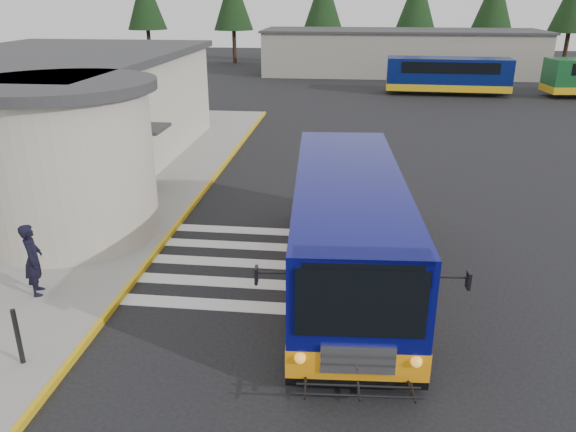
# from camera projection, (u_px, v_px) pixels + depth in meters

# --- Properties ---
(ground) EXTENTS (140.00, 140.00, 0.00)m
(ground) POSITION_uv_depth(u_px,v_px,m) (292.00, 254.00, 16.89)
(ground) COLOR black
(ground) RESTS_ON ground
(sidewalk) EXTENTS (10.00, 34.00, 0.15)m
(sidewalk) POSITION_uv_depth(u_px,v_px,m) (70.00, 196.00, 21.51)
(sidewalk) COLOR gray
(sidewalk) RESTS_ON ground
(curb_strip) EXTENTS (0.12, 34.00, 0.16)m
(curb_strip) POSITION_uv_depth(u_px,v_px,m) (196.00, 201.00, 20.98)
(curb_strip) COLOR gold
(curb_strip) RESTS_ON ground
(station_building) EXTENTS (12.70, 18.70, 4.80)m
(station_building) POSITION_uv_depth(u_px,v_px,m) (53.00, 115.00, 23.48)
(station_building) COLOR #B5AC99
(station_building) RESTS_ON ground
(crosswalk) EXTENTS (8.00, 5.35, 0.01)m
(crosswalk) POSITION_uv_depth(u_px,v_px,m) (272.00, 264.00, 16.20)
(crosswalk) COLOR silver
(crosswalk) RESTS_ON ground
(depot_building) EXTENTS (26.40, 8.40, 4.20)m
(depot_building) POSITION_uv_depth(u_px,v_px,m) (400.00, 52.00, 54.29)
(depot_building) COLOR gray
(depot_building) RESTS_ON ground
(tree_line) EXTENTS (58.40, 4.40, 10.00)m
(tree_line) POSITION_uv_depth(u_px,v_px,m) (401.00, 0.00, 59.94)
(tree_line) COLOR black
(tree_line) RESTS_ON ground
(transit_bus) EXTENTS (3.87, 10.69, 2.97)m
(transit_bus) POSITION_uv_depth(u_px,v_px,m) (347.00, 233.00, 14.78)
(transit_bus) COLOR #080A61
(transit_bus) RESTS_ON ground
(pedestrian_a) EXTENTS (0.69, 0.81, 1.89)m
(pedestrian_a) POSITION_uv_depth(u_px,v_px,m) (33.00, 259.00, 14.02)
(pedestrian_a) COLOR black
(pedestrian_a) RESTS_ON sidewalk
(pedestrian_b) EXTENTS (0.62, 0.78, 1.56)m
(pedestrian_b) POSITION_uv_depth(u_px,v_px,m) (54.00, 217.00, 17.13)
(pedestrian_b) COLOR black
(pedestrian_b) RESTS_ON sidewalk
(bollard) EXTENTS (0.10, 0.10, 1.25)m
(bollard) POSITION_uv_depth(u_px,v_px,m) (18.00, 337.00, 11.42)
(bollard) COLOR black
(bollard) RESTS_ON sidewalk
(far_bus_a) EXTENTS (9.42, 2.98, 2.41)m
(far_bus_a) POSITION_uv_depth(u_px,v_px,m) (448.00, 74.00, 43.38)
(far_bus_a) COLOR #06134D
(far_bus_a) RESTS_ON ground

